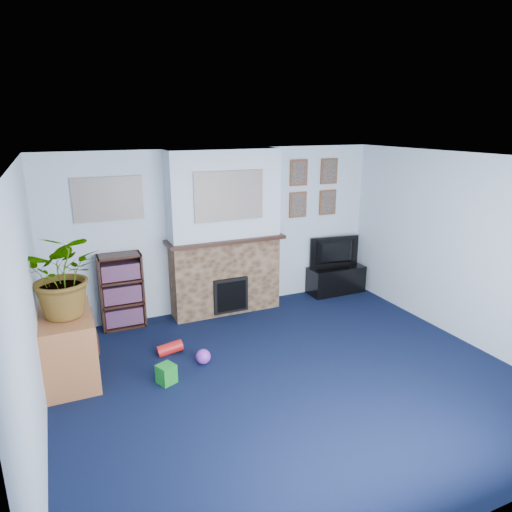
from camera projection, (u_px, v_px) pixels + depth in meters
name	position (u px, v px, depth m)	size (l,w,h in m)	color
floor	(289.00, 376.00, 5.14)	(5.00, 4.50, 0.01)	black
ceiling	(294.00, 159.00, 4.46)	(5.00, 4.50, 0.01)	white
wall_back	(220.00, 231.00, 6.77)	(5.00, 0.04, 2.40)	silver
wall_front	(464.00, 382.00, 2.83)	(5.00, 0.04, 2.40)	silver
wall_left	(29.00, 314.00, 3.83)	(0.04, 4.50, 2.40)	silver
wall_right	(466.00, 250.00, 5.77)	(0.04, 4.50, 2.40)	silver
chimney_breast	(225.00, 235.00, 6.60)	(1.72, 0.50, 2.40)	brown
collage_main	(229.00, 196.00, 6.24)	(1.00, 0.03, 0.68)	gray
collage_left	(108.00, 199.00, 5.99)	(0.90, 0.03, 0.58)	gray
portrait_tl	(299.00, 173.00, 7.03)	(0.30, 0.03, 0.40)	brown
portrait_tr	(329.00, 171.00, 7.25)	(0.30, 0.03, 0.40)	brown
portrait_bl	(298.00, 205.00, 7.18)	(0.30, 0.03, 0.40)	brown
portrait_br	(328.00, 202.00, 7.39)	(0.30, 0.03, 0.40)	brown
tv_stand	(336.00, 279.00, 7.61)	(0.94, 0.40, 0.44)	black
television	(337.00, 252.00, 7.50)	(0.86, 0.11, 0.49)	black
bookshelf	(122.00, 293.00, 6.26)	(0.58, 0.28, 1.05)	black
sideboard	(69.00, 349.00, 5.02)	(0.55, 0.99, 0.77)	#A76035
potted_plant	(64.00, 274.00, 4.74)	(0.83, 0.72, 0.92)	#26661E
mantel_clock	(218.00, 234.00, 6.50)	(0.10, 0.06, 0.14)	gold
mantel_candle	(241.00, 231.00, 6.63)	(0.04, 0.04, 0.14)	#B2BFC6
mantel_teddy	(188.00, 237.00, 6.33)	(0.13, 0.13, 0.13)	gray
mantel_can	(270.00, 229.00, 6.82)	(0.06, 0.06, 0.11)	#198C26
green_crate	(66.00, 379.00, 4.83)	(0.32, 0.26, 0.26)	#198C26
toy_ball	(203.00, 357.00, 5.38)	(0.18, 0.18, 0.18)	purple
toy_block	(166.00, 374.00, 4.98)	(0.18, 0.18, 0.21)	#198C26
toy_tube	(170.00, 348.00, 5.62)	(0.14, 0.14, 0.31)	red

